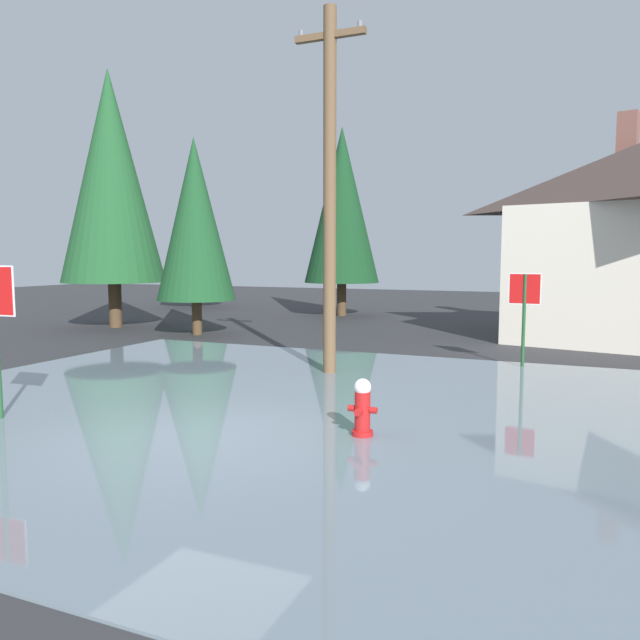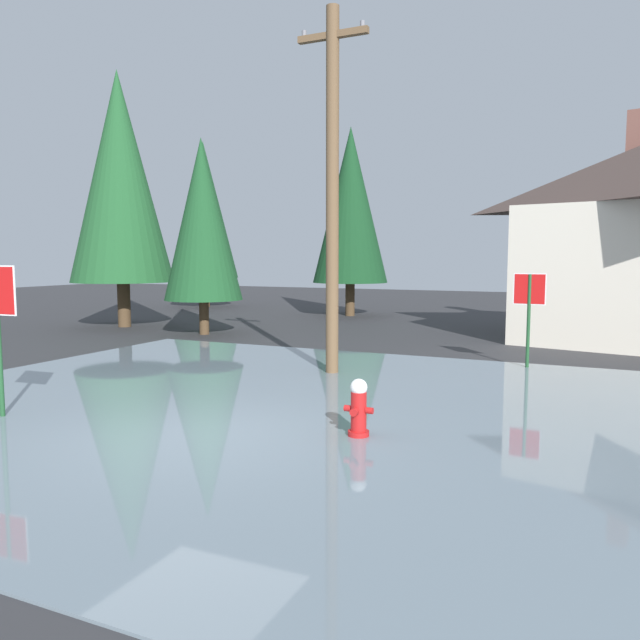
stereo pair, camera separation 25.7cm
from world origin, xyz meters
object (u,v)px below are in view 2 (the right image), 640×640
object	(u,v)px
fire_hydrant	(359,409)
stop_sign_far	(529,301)
pine_tree_mid_left	(350,206)
pine_tree_short_left	(204,210)
utility_pole	(332,187)
pine_tree_far_center	(120,178)
pine_tree_tall_left	(202,220)

from	to	relation	value
fire_hydrant	stop_sign_far	bearing A→B (deg)	76.82
pine_tree_mid_left	pine_tree_short_left	xyz separation A→B (m)	(-8.64, 1.39, 0.15)
utility_pole	pine_tree_far_center	bearing A→B (deg)	153.71
utility_pole	pine_tree_mid_left	xyz separation A→B (m)	(-4.68, 12.80, 0.71)
pine_tree_short_left	pine_tree_tall_left	bearing A→B (deg)	-55.24
fire_hydrant	pine_tree_mid_left	world-z (taller)	pine_tree_mid_left
stop_sign_far	pine_tree_short_left	distance (m)	21.10
stop_sign_far	pine_tree_mid_left	world-z (taller)	pine_tree_mid_left
pine_tree_mid_left	pine_tree_short_left	bearing A→B (deg)	170.87
utility_pole	stop_sign_far	xyz separation A→B (m)	(3.90, 2.48, -2.53)
pine_tree_short_left	pine_tree_far_center	xyz separation A→B (m)	(2.58, -8.88, 0.50)
fire_hydrant	pine_tree_far_center	world-z (taller)	pine_tree_far_center
utility_pole	stop_sign_far	distance (m)	5.26
pine_tree_tall_left	pine_tree_mid_left	world-z (taller)	pine_tree_mid_left
pine_tree_tall_left	pine_tree_far_center	distance (m)	4.42
stop_sign_far	fire_hydrant	bearing A→B (deg)	-103.18
utility_pole	pine_tree_far_center	xyz separation A→B (m)	(-10.75, 5.31, 1.37)
pine_tree_far_center	pine_tree_mid_left	bearing A→B (deg)	51.01
pine_tree_tall_left	pine_tree_far_center	size ratio (longest dim) A/B	0.70
pine_tree_short_left	pine_tree_far_center	size ratio (longest dim) A/B	0.91
fire_hydrant	pine_tree_tall_left	world-z (taller)	pine_tree_tall_left
pine_tree_short_left	pine_tree_far_center	distance (m)	9.26
utility_pole	pine_tree_far_center	size ratio (longest dim) A/B	0.85
pine_tree_tall_left	pine_tree_mid_left	bearing A→B (deg)	76.06
stop_sign_far	pine_tree_short_left	world-z (taller)	pine_tree_short_left
stop_sign_far	pine_tree_tall_left	bearing A→B (deg)	168.41
stop_sign_far	pine_tree_short_left	xyz separation A→B (m)	(-17.22, 11.71, 3.39)
fire_hydrant	pine_tree_far_center	distance (m)	17.00
fire_hydrant	utility_pole	distance (m)	6.15
pine_tree_mid_left	stop_sign_far	bearing A→B (deg)	-50.28
stop_sign_far	pine_tree_tall_left	world-z (taller)	pine_tree_tall_left
pine_tree_short_left	pine_tree_far_center	world-z (taller)	pine_tree_far_center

